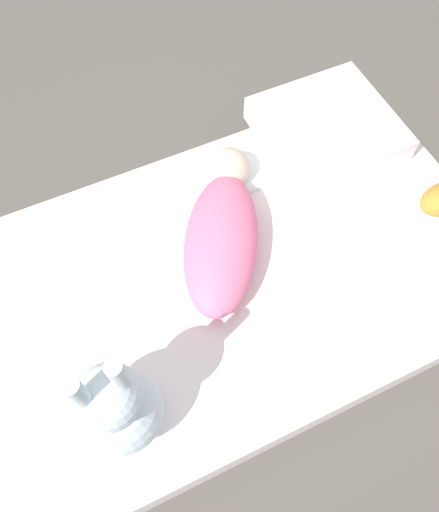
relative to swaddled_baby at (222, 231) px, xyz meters
The scene contains 6 objects.
ground_plane 0.23m from the swaddled_baby, 121.74° to the right, with size 12.00×12.00×0.00m, color #514C47.
bed_mattress 0.17m from the swaddled_baby, 121.74° to the right, with size 1.50×0.84×0.15m.
burp_cloth 0.26m from the swaddled_baby, 55.22° to the left, with size 0.24×0.20×0.02m.
swaddled_baby is the anchor object (origin of this frame).
pillow 0.48m from the swaddled_baby, 24.68° to the left, with size 0.37×0.36×0.08m.
bunny_plush 0.51m from the swaddled_baby, 139.82° to the right, with size 0.18×0.18×0.37m.
Camera 1 is at (-0.23, -0.52, 1.32)m, focal length 35.00 mm.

